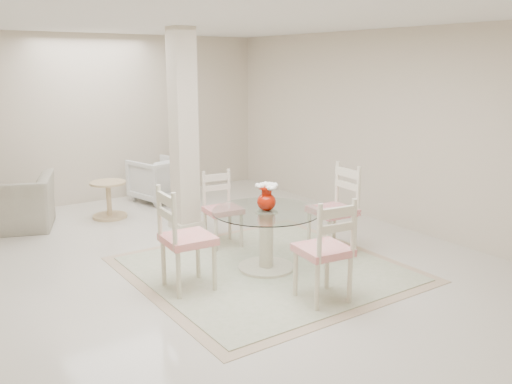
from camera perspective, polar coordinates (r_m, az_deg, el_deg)
ground at (r=6.33m, az=-5.92°, el=-7.37°), size 7.00×7.00×0.00m
room_shell at (r=5.94m, az=-6.35°, el=9.62°), size 6.02×7.02×2.71m
column at (r=7.36m, az=-7.64°, el=6.36°), size 0.30×0.30×2.70m
area_rug at (r=6.09m, az=1.08°, el=-8.10°), size 2.79×2.79×0.02m
dining_table at (r=5.97m, az=1.09°, el=-5.07°), size 1.18×1.18×0.68m
red_vase at (r=5.83m, az=1.16°, el=-0.43°), size 0.24×0.23×0.31m
dining_chair_east at (r=6.50m, az=8.60°, el=-1.12°), size 0.51×0.50×1.18m
dining_chair_north at (r=6.75m, az=-3.75°, el=-1.16°), size 0.46×0.46×1.04m
dining_chair_west at (r=5.40m, az=-7.95°, el=-4.15°), size 0.50×0.50×1.18m
dining_chair_south at (r=5.12m, az=7.56°, el=-5.38°), size 0.51×0.51×1.14m
recliner_taupe at (r=8.13m, az=-24.58°, el=-1.12°), size 1.41×1.32×0.74m
armchair_white at (r=9.12m, az=-10.23°, el=1.31°), size 0.93×0.95×0.72m
side_table at (r=8.29m, az=-15.22°, el=-0.93°), size 0.52×0.52×0.54m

